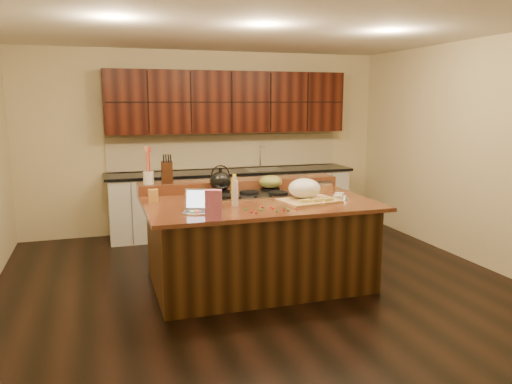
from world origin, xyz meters
name	(u,v)px	position (x,y,z in m)	size (l,w,h in m)	color
room	(257,160)	(0.00, 0.00, 1.35)	(5.52, 5.02, 2.72)	black
island	(257,241)	(0.00, 0.00, 0.46)	(2.40, 1.60, 0.92)	black
back_ledge	(240,184)	(0.00, 0.70, 0.98)	(2.40, 0.30, 0.12)	black
cooktop	(249,194)	(0.00, 0.30, 0.94)	(0.92, 0.52, 0.05)	gray
back_counter	(231,167)	(0.30, 2.23, 0.98)	(3.70, 0.66, 2.40)	silver
kettle	(220,181)	(-0.30, 0.43, 1.07)	(0.24, 0.24, 0.22)	black
green_bowl	(271,182)	(0.30, 0.43, 1.04)	(0.27, 0.27, 0.15)	olive
laptop	(200,206)	(-0.70, -0.37, 0.98)	(0.37, 0.33, 0.21)	#B7B7BC
oil_bottle	(234,192)	(-0.31, -0.19, 1.06)	(0.07, 0.07, 0.27)	gold
vinegar_bottle	(235,194)	(-0.31, -0.22, 1.04)	(0.06, 0.06, 0.25)	silver
wooden_tray	(306,191)	(0.47, -0.20, 1.03)	(0.65, 0.52, 0.24)	tan
ramekin_a	(338,197)	(0.84, -0.22, 0.94)	(0.10, 0.10, 0.04)	white
ramekin_b	(339,195)	(0.92, -0.10, 0.94)	(0.10, 0.10, 0.04)	white
ramekin_c	(307,193)	(0.61, 0.09, 0.94)	(0.10, 0.10, 0.04)	white
strainer_bowl	(322,187)	(0.90, 0.28, 0.97)	(0.24, 0.24, 0.09)	#996B3F
kitchen_timer	(345,197)	(0.90, -0.28, 0.96)	(0.08, 0.08, 0.07)	silver
pink_bag	(213,205)	(-0.65, -0.76, 1.06)	(0.15, 0.08, 0.28)	#D86591
candy_plate	(195,213)	(-0.76, -0.44, 0.93)	(0.18, 0.18, 0.01)	white
package_box	(153,196)	(-1.08, 0.21, 0.99)	(0.10, 0.07, 0.14)	#C18F44
utensil_crock	(149,178)	(-1.07, 0.70, 1.11)	(0.12, 0.12, 0.14)	white
knife_block	(167,172)	(-0.86, 0.70, 1.16)	(0.12, 0.20, 0.24)	black
gumdrop_0	(260,210)	(-0.13, -0.50, 0.93)	(0.02, 0.02, 0.02)	red
gumdrop_1	(260,209)	(-0.12, -0.47, 0.93)	(0.02, 0.02, 0.02)	#198C26
gumdrop_2	(256,213)	(-0.21, -0.61, 0.93)	(0.02, 0.02, 0.02)	red
gumdrop_3	(285,208)	(0.12, -0.49, 0.93)	(0.02, 0.02, 0.02)	#198C26
gumdrop_4	(271,207)	(0.00, -0.43, 0.93)	(0.02, 0.02, 0.02)	red
gumdrop_5	(262,210)	(-0.12, -0.52, 0.93)	(0.02, 0.02, 0.02)	#198C26
gumdrop_6	(252,212)	(-0.24, -0.58, 0.93)	(0.02, 0.02, 0.02)	red
gumdrop_7	(288,210)	(0.11, -0.61, 0.93)	(0.02, 0.02, 0.02)	#198C26
gumdrop_8	(273,208)	(0.00, -0.49, 0.93)	(0.02, 0.02, 0.02)	red
gumdrop_9	(261,210)	(-0.14, -0.52, 0.93)	(0.02, 0.02, 0.02)	#198C26
gumdrop_10	(263,207)	(-0.07, -0.40, 0.93)	(0.02, 0.02, 0.02)	red
gumdrop_11	(276,211)	(-0.01, -0.61, 0.93)	(0.02, 0.02, 0.02)	#198C26
gumdrop_12	(284,210)	(0.08, -0.58, 0.93)	(0.02, 0.02, 0.02)	red
gumdrop_13	(245,209)	(-0.26, -0.43, 0.93)	(0.02, 0.02, 0.02)	#198C26
gumdrop_14	(296,209)	(0.21, -0.59, 0.93)	(0.02, 0.02, 0.02)	red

